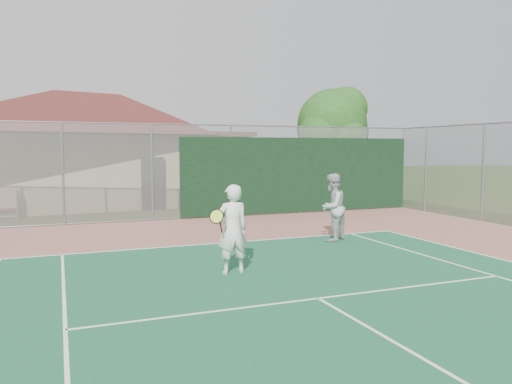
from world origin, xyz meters
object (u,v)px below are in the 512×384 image
player_white_front (232,230)px  player_grey_back (332,208)px  clubhouse (92,138)px  tree (334,126)px

player_white_front → player_grey_back: bearing=-148.5°
player_white_front → player_grey_back: 4.55m
player_white_front → player_grey_back: player_grey_back is taller
clubhouse → player_grey_back: bearing=-70.9°
tree → player_grey_back: bearing=-120.5°
player_grey_back → clubhouse: bearing=-99.4°
clubhouse → tree: bearing=-22.7°
player_white_front → clubhouse: bearing=-85.0°
clubhouse → tree: 11.84m
clubhouse → player_grey_back: clubhouse is taller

